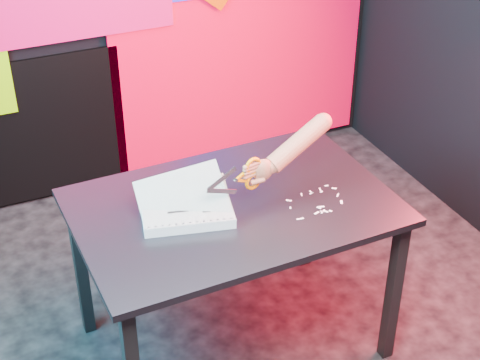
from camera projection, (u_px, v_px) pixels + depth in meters
name	position (u px, v px, depth m)	size (l,w,h in m)	color
room	(245.00, 58.00, 2.66)	(3.01, 3.01, 2.71)	black
backdrop	(144.00, 27.00, 4.02)	(2.88, 0.05, 2.08)	#F4002D
work_table	(233.00, 221.00, 2.97)	(1.28, 0.87, 0.75)	black
printout_stack	(186.00, 209.00, 2.85)	(0.40, 0.33, 0.18)	silver
scissors	(249.00, 175.00, 2.84)	(0.25, 0.06, 0.14)	#ADADAE
hand_forearm	(292.00, 148.00, 2.91)	(0.41, 0.13, 0.21)	brown
paper_clippings	(319.00, 202.00, 2.94)	(0.26, 0.18, 0.00)	silver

